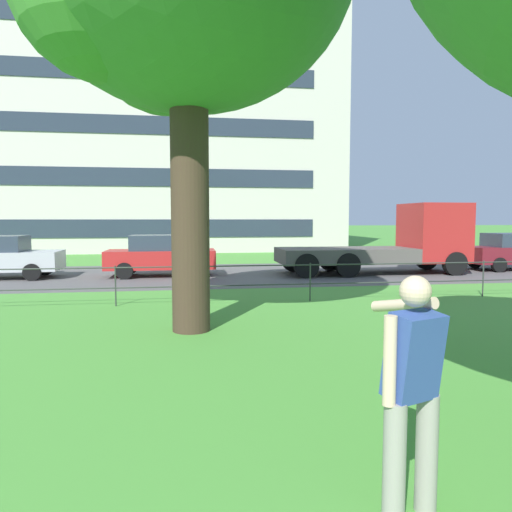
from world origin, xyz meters
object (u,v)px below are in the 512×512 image
car_silver_right (0,257)px  car_red_far_left (160,255)px  person_thrower (411,388)px  flatbed_truck_far_right (398,242)px  apartment_building_background (119,117)px

car_silver_right → car_red_far_left: (5.62, -0.05, 0.00)m
person_thrower → car_red_far_left: 14.94m
person_thrower → car_red_far_left: (-2.56, 14.72, -0.17)m
car_silver_right → person_thrower: bearing=-61.0°
person_thrower → flatbed_truck_far_right: size_ratio=0.24×
car_silver_right → apartment_building_background: apartment_building_background is taller
car_silver_right → flatbed_truck_far_right: (14.87, -0.43, 0.44)m
person_thrower → car_silver_right: person_thrower is taller
car_silver_right → car_red_far_left: same height
car_red_far_left → flatbed_truck_far_right: flatbed_truck_far_right is taller
person_thrower → flatbed_truck_far_right: flatbed_truck_far_right is taller
car_silver_right → apartment_building_background: bearing=84.3°
car_silver_right → flatbed_truck_far_right: size_ratio=0.55×
car_red_far_left → flatbed_truck_far_right: 9.27m
car_red_far_left → apartment_building_background: bearing=101.8°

